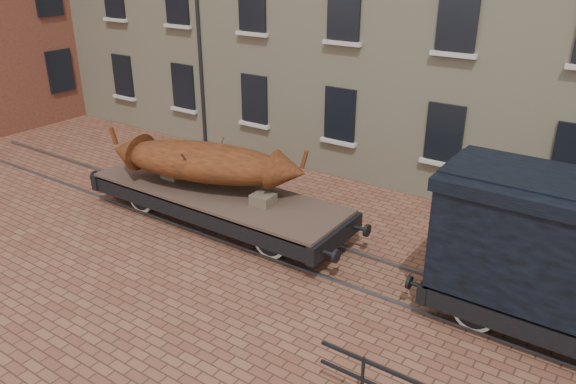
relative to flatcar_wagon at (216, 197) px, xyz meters
The scene contains 4 objects.
ground 3.63m from the flatcar_wagon, ahead, with size 90.00×90.00×0.00m, color brown.
rail_track 3.62m from the flatcar_wagon, ahead, with size 30.00×1.52×0.06m.
flatcar_wagon is the anchor object (origin of this frame).
iron_boat 1.04m from the flatcar_wagon, behind, with size 5.88×2.91×1.45m.
Camera 1 is at (6.13, -10.52, 7.17)m, focal length 35.00 mm.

